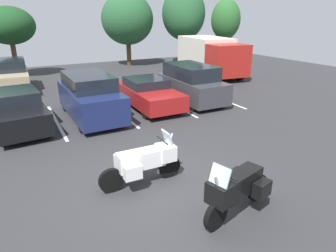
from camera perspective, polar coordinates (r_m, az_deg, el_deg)
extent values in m
cube|color=#2D2D30|center=(8.19, -2.24, -11.14)|extent=(44.00, 44.00, 0.10)
cylinder|color=black|center=(8.32, 0.19, -7.66)|extent=(0.64, 0.13, 0.64)
cylinder|color=black|center=(7.79, -10.74, -10.15)|extent=(0.64, 0.13, 0.64)
cube|color=white|center=(7.82, -5.17, -6.30)|extent=(1.24, 0.44, 0.46)
cylinder|color=#B2B2B7|center=(8.08, -0.56, -5.28)|extent=(0.50, 0.08, 1.11)
cylinder|color=black|center=(7.88, -1.09, -2.73)|extent=(0.04, 0.62, 0.04)
cube|color=white|center=(8.07, -0.43, -4.97)|extent=(0.45, 0.51, 0.41)
cube|color=#B2C1CC|center=(7.93, -0.12, -2.27)|extent=(0.17, 0.44, 0.39)
cube|color=white|center=(8.06, -8.56, -6.48)|extent=(0.44, 0.24, 0.36)
cube|color=white|center=(7.47, -6.74, -8.69)|extent=(0.44, 0.24, 0.36)
cylinder|color=black|center=(6.56, 9.09, -16.40)|extent=(0.67, 0.29, 0.66)
cylinder|color=black|center=(7.68, 16.59, -11.08)|extent=(0.67, 0.29, 0.66)
cube|color=black|center=(6.87, 13.48, -10.51)|extent=(1.25, 0.71, 0.52)
cylinder|color=#B2B2B7|center=(6.40, 9.99, -12.93)|extent=(0.51, 0.20, 1.13)
cylinder|color=black|center=(6.22, 10.71, -9.07)|extent=(0.19, 0.61, 0.04)
cube|color=black|center=(6.35, 9.92, -12.45)|extent=(0.55, 0.59, 0.47)
cube|color=#B2C1CC|center=(6.09, 9.87, -9.25)|extent=(0.27, 0.47, 0.39)
cube|color=black|center=(7.06, 17.41, -11.34)|extent=(0.49, 0.35, 0.36)
cube|color=black|center=(7.36, 12.72, -9.47)|extent=(0.49, 0.35, 0.36)
cube|color=silver|center=(13.50, -20.43, 0.84)|extent=(0.12, 4.85, 0.01)
cube|color=silver|center=(14.07, -9.30, 2.65)|extent=(0.12, 4.85, 0.01)
cube|color=silver|center=(15.12, 0.64, 4.19)|extent=(0.12, 4.85, 0.01)
cube|color=silver|center=(16.58, 9.10, 5.40)|extent=(0.12, 4.85, 0.01)
cube|color=black|center=(13.12, -26.62, 2.19)|extent=(2.11, 4.45, 0.81)
cube|color=black|center=(13.17, -27.17, 5.08)|extent=(1.79, 2.14, 0.47)
cylinder|color=black|center=(11.90, -21.92, -0.32)|extent=(0.27, 0.65, 0.63)
cylinder|color=black|center=(11.77, -29.11, -1.71)|extent=(0.27, 0.65, 0.63)
cylinder|color=black|center=(14.68, -24.26, 3.13)|extent=(0.27, 0.65, 0.63)
cube|color=navy|center=(13.36, -14.49, 4.66)|extent=(1.92, 4.63, 1.11)
cube|color=black|center=(13.29, -14.96, 8.30)|extent=(1.75, 2.97, 0.58)
cylinder|color=black|center=(12.27, -8.81, 1.50)|extent=(0.23, 0.61, 0.61)
cylinder|color=black|center=(11.86, -16.01, 0.25)|extent=(0.23, 0.61, 0.61)
cylinder|color=black|center=(15.13, -12.99, 4.85)|extent=(0.23, 0.61, 0.61)
cylinder|color=black|center=(14.80, -18.90, 3.92)|extent=(0.23, 0.61, 0.61)
cube|color=maroon|center=(14.55, -3.73, 5.90)|extent=(1.93, 4.55, 0.72)
cube|color=black|center=(14.67, -4.22, 8.28)|extent=(1.75, 1.99, 0.41)
cylinder|color=black|center=(13.63, 2.04, 3.90)|extent=(0.23, 0.72, 0.72)
cylinder|color=black|center=(12.95, -4.22, 2.96)|extent=(0.23, 0.72, 0.72)
cylinder|color=black|center=(16.28, -3.29, 6.64)|extent=(0.23, 0.72, 0.72)
cylinder|color=black|center=(15.72, -8.70, 5.93)|extent=(0.23, 0.72, 0.72)
cube|color=#38383D|center=(15.49, 4.54, 7.19)|extent=(1.91, 4.28, 1.00)
cube|color=black|center=(15.44, 4.36, 10.32)|extent=(1.75, 2.97, 0.68)
cylinder|color=black|center=(14.88, 10.07, 4.82)|extent=(0.23, 0.62, 0.61)
cylinder|color=black|center=(14.00, 4.82, 4.07)|extent=(0.23, 0.62, 0.61)
cylinder|color=black|center=(17.19, 4.25, 7.18)|extent=(0.23, 0.62, 0.61)
cylinder|color=black|center=(16.43, -0.55, 6.62)|extent=(0.23, 0.62, 0.61)
cube|color=tan|center=(19.77, -27.70, 7.84)|extent=(2.05, 4.68, 1.00)
cube|color=black|center=(19.97, -28.08, 10.25)|extent=(1.83, 2.74, 0.61)
cylinder|color=black|center=(18.30, -24.99, 6.16)|extent=(0.24, 0.64, 0.63)
cylinder|color=black|center=(21.37, -25.34, 7.94)|extent=(0.24, 0.64, 0.63)
cube|color=#A51E19|center=(20.57, 11.26, 12.12)|extent=(2.69, 2.08, 2.06)
cube|color=beige|center=(23.30, 7.04, 13.59)|extent=(3.03, 4.88, 2.30)
cylinder|color=black|center=(21.35, 13.46, 9.69)|extent=(0.41, 0.93, 0.90)
cylinder|color=black|center=(20.24, 8.38, 9.46)|extent=(0.41, 0.93, 0.90)
cylinder|color=black|center=(24.84, 8.04, 11.49)|extent=(0.41, 0.93, 0.90)
cylinder|color=black|center=(23.89, 3.46, 11.30)|extent=(0.41, 0.93, 0.90)
cylinder|color=#4C3823|center=(31.42, 10.56, 14.11)|extent=(0.42, 0.42, 1.88)
ellipsoid|color=#285B28|center=(31.25, 10.91, 19.25)|extent=(2.81, 2.81, 3.76)
cylinder|color=#4C3823|center=(24.27, -27.00, 10.93)|extent=(0.33, 0.33, 2.26)
ellipsoid|color=#19421E|center=(24.08, -27.94, 16.52)|extent=(3.39, 3.39, 2.53)
cylinder|color=#4C3823|center=(27.23, -7.42, 13.21)|extent=(0.39, 0.39, 1.76)
ellipsoid|color=#23512D|center=(27.02, -7.73, 19.51)|extent=(4.35, 4.35, 4.22)
cylinder|color=#4C3823|center=(27.96, 2.86, 13.86)|extent=(0.24, 0.24, 2.07)
ellipsoid|color=#23512D|center=(27.78, 2.98, 20.55)|extent=(3.74, 3.74, 4.44)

